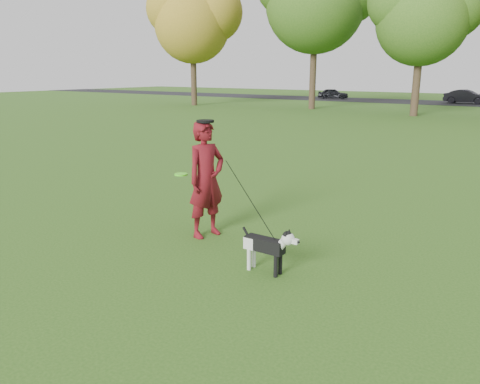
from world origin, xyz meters
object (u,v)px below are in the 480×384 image
Objects in this scene: dog at (269,244)px; car_left at (333,94)px; man at (206,180)px; car_mid at (467,97)px.

car_left is (-16.81, 40.62, 0.11)m from dog.
dog is 43.96m from car_left.
man is 1.97m from dog.
man reaches higher than dog.
car_left reaches higher than dog.
car_mid is (12.63, 0.00, 0.07)m from car_left.
man reaches higher than car_mid.
dog is at bearing -100.19° from man.
dog is (1.72, -0.76, -0.58)m from man.
car_mid reaches higher than dog.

